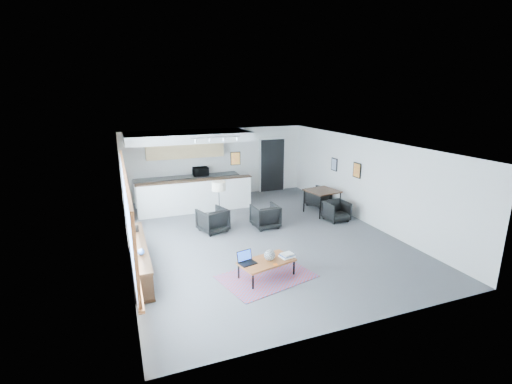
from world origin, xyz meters
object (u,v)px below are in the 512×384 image
object	(u,v)px
dining_chair_far	(318,197)
microwave	(201,170)
dining_chair_near	(336,212)
ceramic_pot	(270,255)
book_stack	(287,255)
armchair_right	(265,215)
armchair_left	(213,219)
coffee_table	(267,262)
floor_lamp	(219,188)
dining_table	(322,192)
laptop	(246,259)

from	to	relation	value
dining_chair_far	microwave	world-z (taller)	microwave
dining_chair_far	dining_chair_near	bearing A→B (deg)	56.00
ceramic_pot	book_stack	size ratio (longest dim) A/B	0.70
armchair_right	dining_chair_far	world-z (taller)	armchair_right
armchair_left	ceramic_pot	bearing A→B (deg)	80.91
coffee_table	book_stack	world-z (taller)	book_stack
armchair_left	microwave	distance (m)	3.46
dining_chair_far	armchair_right	bearing A→B (deg)	2.64
floor_lamp	dining_chair_far	bearing A→B (deg)	12.69
armchair_left	floor_lamp	bearing A→B (deg)	-158.19
coffee_table	armchair_right	xyz separation A→B (m)	(1.15, 2.88, 0.02)
coffee_table	floor_lamp	xyz separation A→B (m)	(-0.14, 3.32, 0.87)
dining_chair_far	dining_table	bearing A→B (deg)	43.53
armchair_left	dining_chair_far	bearing A→B (deg)	177.05
armchair_right	microwave	world-z (taller)	microwave
dining_chair_near	dining_chair_far	world-z (taller)	dining_chair_far
armchair_left	floor_lamp	world-z (taller)	floor_lamp
coffee_table	dining_chair_near	size ratio (longest dim) A/B	2.20
book_stack	floor_lamp	distance (m)	3.47
ceramic_pot	armchair_right	size ratio (longest dim) A/B	0.32
floor_lamp	armchair_left	bearing A→B (deg)	-140.43
dining_chair_near	floor_lamp	bearing A→B (deg)	164.94
armchair_right	dining_chair_far	xyz separation A→B (m)	(2.57, 1.31, -0.07)
armchair_left	dining_table	xyz separation A→B (m)	(3.82, 0.31, 0.34)
ceramic_pot	armchair_left	xyz separation A→B (m)	(-0.47, 3.11, -0.13)
armchair_right	floor_lamp	xyz separation A→B (m)	(-1.29, 0.44, 0.85)
book_stack	dining_table	size ratio (longest dim) A/B	0.32
armchair_left	armchair_right	distance (m)	1.57
ceramic_pot	microwave	bearing A→B (deg)	90.38
coffee_table	laptop	distance (m)	0.47
ceramic_pot	laptop	bearing A→B (deg)	170.97
dining_table	microwave	distance (m)	4.56
ceramic_pot	floor_lamp	bearing A→B (deg)	93.52
armchair_left	dining_chair_far	xyz separation A→B (m)	(4.13, 1.09, -0.07)
coffee_table	armchair_left	bearing A→B (deg)	83.64
book_stack	dining_chair_far	world-z (taller)	dining_chair_far
coffee_table	laptop	xyz separation A→B (m)	(-0.45, 0.07, 0.10)
ceramic_pot	armchair_right	distance (m)	3.09
ceramic_pot	dining_table	xyz separation A→B (m)	(3.34, 3.42, 0.21)
armchair_left	dining_chair_near	world-z (taller)	armchair_left
coffee_table	book_stack	bearing A→B (deg)	-13.78
dining_chair_near	coffee_table	bearing A→B (deg)	-146.69
laptop	dining_chair_near	xyz separation A→B (m)	(3.91, 2.52, -0.17)
dining_chair_near	microwave	distance (m)	5.22
dining_table	dining_chair_far	world-z (taller)	dining_table
armchair_left	floor_lamp	size ratio (longest dim) A/B	0.54
laptop	armchair_left	world-z (taller)	armchair_left
coffee_table	microwave	size ratio (longest dim) A/B	2.36
coffee_table	floor_lamp	size ratio (longest dim) A/B	0.93
armchair_left	microwave	size ratio (longest dim) A/B	1.37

